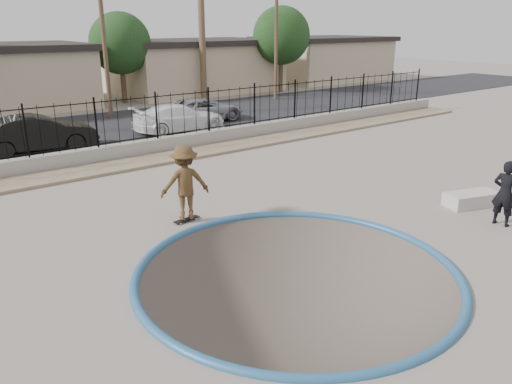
{
  "coord_description": "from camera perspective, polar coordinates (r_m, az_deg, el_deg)",
  "views": [
    {
      "loc": [
        -6.55,
        -8.08,
        5.09
      ],
      "look_at": [
        1.2,
        2.0,
        0.77
      ],
      "focal_mm": 35.0,
      "sensor_mm": 36.0,
      "label": 1
    }
  ],
  "objects": [
    {
      "name": "ground",
      "position": [
        22.01,
        -18.69,
        1.4
      ],
      "size": [
        120.0,
        120.0,
        2.2
      ],
      "primitive_type": "cube",
      "color": "gray",
      "rests_on": "ground"
    },
    {
      "name": "bowl_pit",
      "position": [
        10.91,
        4.66,
        -9.15
      ],
      "size": [
        6.84,
        6.84,
        1.8
      ],
      "primitive_type": null,
      "color": "#463C35",
      "rests_on": "ground"
    },
    {
      "name": "coping_ring",
      "position": [
        10.91,
        4.66,
        -9.15
      ],
      "size": [
        7.04,
        7.04,
        0.2
      ],
      "primitive_type": "torus",
      "color": "#275881",
      "rests_on": "ground"
    },
    {
      "name": "rock_strip",
      "position": [
        19.15,
        -16.22,
        2.75
      ],
      "size": [
        42.0,
        1.6,
        0.11
      ],
      "primitive_type": "cube",
      "color": "#9E8868",
      "rests_on": "ground"
    },
    {
      "name": "retaining_wall",
      "position": [
        20.09,
        -17.46,
        4.08
      ],
      "size": [
        42.0,
        0.45,
        0.6
      ],
      "primitive_type": "cube",
      "color": "gray",
      "rests_on": "ground"
    },
    {
      "name": "fence",
      "position": [
        19.84,
        -17.8,
        7.43
      ],
      "size": [
        40.0,
        0.04,
        1.8
      ],
      "color": "black",
      "rests_on": "retaining_wall"
    },
    {
      "name": "street",
      "position": [
        26.41,
        -22.62,
        6.24
      ],
      "size": [
        90.0,
        8.0,
        0.04
      ],
      "primitive_type": "cube",
      "color": "black",
      "rests_on": "ground"
    },
    {
      "name": "house_east",
      "position": [
        40.35,
        -7.04,
        14.18
      ],
      "size": [
        12.6,
        8.6,
        3.9
      ],
      "color": "tan",
      "rests_on": "ground"
    },
    {
      "name": "house_east_far",
      "position": [
        48.98,
        7.65,
        14.94
      ],
      "size": [
        11.6,
        8.6,
        3.9
      ],
      "color": "tan",
      "rests_on": "ground"
    },
    {
      "name": "utility_pole_mid",
      "position": [
        29.06,
        -17.12,
        17.71
      ],
      "size": [
        1.7,
        0.24,
        9.5
      ],
      "color": "#473323",
      "rests_on": "ground"
    },
    {
      "name": "utility_pole_right",
      "position": [
        35.24,
        2.33,
        18.1
      ],
      "size": [
        1.7,
        0.24,
        9.0
      ],
      "color": "#473323",
      "rests_on": "ground"
    },
    {
      "name": "street_tree_mid",
      "position": [
        34.85,
        -15.27,
        16.06
      ],
      "size": [
        3.96,
        3.96,
        5.83
      ],
      "color": "#473323",
      "rests_on": "ground"
    },
    {
      "name": "street_tree_right",
      "position": [
        39.48,
        2.91,
        17.42
      ],
      "size": [
        4.32,
        4.32,
        6.36
      ],
      "color": "#473323",
      "rests_on": "ground"
    },
    {
      "name": "skater",
      "position": [
        13.32,
        -8.12,
        0.67
      ],
      "size": [
        1.46,
        1.1,
        2.01
      ],
      "primitive_type": "imported",
      "rotation": [
        0.0,
        0.0,
        2.83
      ],
      "color": "brown",
      "rests_on": "ground"
    },
    {
      "name": "skateboard",
      "position": [
        13.64,
        -7.94,
        -3.12
      ],
      "size": [
        0.79,
        0.28,
        0.07
      ],
      "rotation": [
        0.0,
        0.0,
        0.12
      ],
      "color": "black",
      "rests_on": "ground"
    },
    {
      "name": "videographer",
      "position": [
        14.55,
        26.58,
        -0.13
      ],
      "size": [
        0.49,
        0.69,
        1.76
      ],
      "primitive_type": "imported",
      "rotation": [
        0.0,
        0.0,
        1.69
      ],
      "color": "black",
      "rests_on": "ground"
    },
    {
      "name": "concrete_ledge",
      "position": [
        15.92,
        23.44,
        -0.75
      ],
      "size": [
        1.74,
        1.16,
        0.4
      ],
      "primitive_type": "cube",
      "rotation": [
        0.0,
        0.0,
        -0.31
      ],
      "color": "#B5ADA0",
      "rests_on": "ground"
    },
    {
      "name": "car_b",
      "position": [
        22.52,
        -23.64,
        6.16
      ],
      "size": [
        4.7,
        2.04,
        1.5
      ],
      "primitive_type": "imported",
      "rotation": [
        0.0,
        0.0,
        1.47
      ],
      "color": "black",
      "rests_on": "street"
    },
    {
      "name": "car_c",
      "position": [
        24.9,
        -8.74,
        8.37
      ],
      "size": [
        4.72,
        2.27,
        1.32
      ],
      "primitive_type": "imported",
      "rotation": [
        0.0,
        0.0,
        1.48
      ],
      "color": "white",
      "rests_on": "street"
    },
    {
      "name": "car_d",
      "position": [
        27.4,
        -6.16,
        9.37
      ],
      "size": [
        4.6,
        2.12,
        1.28
      ],
      "primitive_type": "imported",
      "rotation": [
        0.0,
        0.0,
        1.57
      ],
      "color": "#95979D",
      "rests_on": "street"
    }
  ]
}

